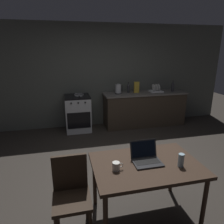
{
  "coord_description": "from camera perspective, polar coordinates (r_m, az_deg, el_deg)",
  "views": [
    {
      "loc": [
        -0.88,
        -2.78,
        1.97
      ],
      "look_at": [
        -0.0,
        0.94,
        0.8
      ],
      "focal_mm": 33.32,
      "sensor_mm": 36.0,
      "label": 1
    }
  ],
  "objects": [
    {
      "name": "ground_plane",
      "position": [
        3.51,
        3.73,
        -17.09
      ],
      "size": [
        12.0,
        12.0,
        0.0
      ],
      "primitive_type": "plane",
      "color": "#2D2823"
    },
    {
      "name": "back_wall",
      "position": [
        5.48,
        -0.77,
        9.89
      ],
      "size": [
        6.4,
        0.1,
        2.58
      ],
      "primitive_type": "cube",
      "color": "#4F524D",
      "rests_on": "ground_plane"
    },
    {
      "name": "kitchen_counter",
      "position": [
        5.58,
        8.8,
        0.93
      ],
      "size": [
        2.16,
        0.64,
        0.88
      ],
      "color": "#382D23",
      "rests_on": "ground_plane"
    },
    {
      "name": "stove_oven",
      "position": [
        5.2,
        -9.33,
        -0.32
      ],
      "size": [
        0.6,
        0.62,
        0.88
      ],
      "color": "#B7BABF",
      "rests_on": "ground_plane"
    },
    {
      "name": "dining_table",
      "position": [
        2.49,
        9.3,
        -15.19
      ],
      "size": [
        1.21,
        0.82,
        0.72
      ],
      "color": "#332319",
      "rests_on": "ground_plane"
    },
    {
      "name": "chair",
      "position": [
        2.44,
        -11.14,
        -20.41
      ],
      "size": [
        0.4,
        0.4,
        0.87
      ],
      "rotation": [
        0.0,
        0.0,
        0.06
      ],
      "color": "#2D2116",
      "rests_on": "ground_plane"
    },
    {
      "name": "laptop",
      "position": [
        2.46,
        9.34,
        -12.38
      ],
      "size": [
        0.32,
        0.28,
        0.22
      ],
      "rotation": [
        0.0,
        0.0,
        -0.23
      ],
      "color": "#232326",
      "rests_on": "dining_table"
    },
    {
      "name": "electric_kettle",
      "position": [
        5.23,
        1.74,
        6.31
      ],
      "size": [
        0.18,
        0.16,
        0.25
      ],
      "color": "black",
      "rests_on": "kitchen_counter"
    },
    {
      "name": "bottle",
      "position": [
        5.74,
        16.33,
        6.75
      ],
      "size": [
        0.07,
        0.07,
        0.28
      ],
      "color": "#2D2D33",
      "rests_on": "kitchen_counter"
    },
    {
      "name": "frying_pan",
      "position": [
        5.06,
        -9.06,
        4.66
      ],
      "size": [
        0.23,
        0.4,
        0.05
      ],
      "color": "gray",
      "rests_on": "stove_oven"
    },
    {
      "name": "coffee_mug",
      "position": [
        2.28,
        1.18,
        -14.65
      ],
      "size": [
        0.12,
        0.08,
        0.09
      ],
      "color": "silver",
      "rests_on": "dining_table"
    },
    {
      "name": "drinking_glass",
      "position": [
        2.45,
        18.42,
        -12.43
      ],
      "size": [
        0.06,
        0.06,
        0.15
      ],
      "color": "#99B7C6",
      "rests_on": "dining_table"
    },
    {
      "name": "cereal_box",
      "position": [
        5.39,
        6.75,
        6.76
      ],
      "size": [
        0.13,
        0.05,
        0.28
      ],
      "color": "gold",
      "rests_on": "kitchen_counter"
    },
    {
      "name": "dish_rack",
      "position": [
        5.59,
        11.95,
        5.91
      ],
      "size": [
        0.34,
        0.26,
        0.21
      ],
      "color": "silver",
      "rests_on": "kitchen_counter"
    },
    {
      "name": "bottle_b",
      "position": [
        5.38,
        4.5,
        6.65
      ],
      "size": [
        0.07,
        0.07,
        0.27
      ],
      "color": "#2D2D33",
      "rests_on": "kitchen_counter"
    }
  ]
}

